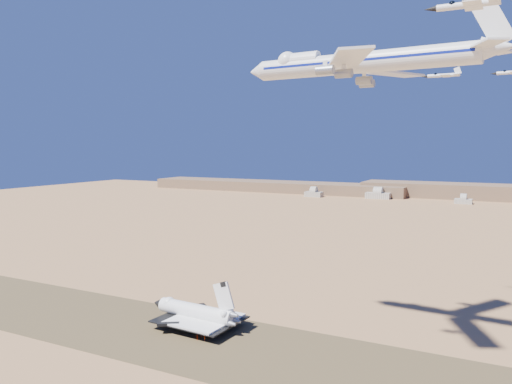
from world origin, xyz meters
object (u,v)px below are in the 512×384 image
at_px(carrier_747, 353,63).
at_px(crew_b, 205,338).
at_px(chase_jet_a, 466,5).
at_px(chase_jet_d, 512,72).
at_px(crew_a, 202,335).
at_px(chase_jet_c, 443,75).
at_px(crew_c, 197,337).
at_px(shuttle, 195,313).

relative_size(carrier_747, crew_b, 47.22).
xyz_separation_m(carrier_747, chase_jet_a, (35.54, -49.97, 0.78)).
height_order(crew_b, chase_jet_d, chase_jet_d).
height_order(crew_a, crew_b, crew_b).
bearing_deg(chase_jet_a, crew_b, 155.65).
distance_m(crew_b, chase_jet_c, 130.85).
bearing_deg(crew_c, shuttle, 1.53).
height_order(chase_jet_c, chase_jet_d, chase_jet_d).
relative_size(crew_b, crew_c, 0.90).
height_order(crew_a, chase_jet_c, chase_jet_c).
xyz_separation_m(shuttle, crew_c, (7.86, -10.56, -4.10)).
distance_m(crew_a, crew_c, 2.96).
xyz_separation_m(crew_b, crew_c, (-2.64, -0.77, 0.10)).
bearing_deg(chase_jet_c, shuttle, -143.37).
bearing_deg(chase_jet_c, chase_jet_a, -80.09).
xyz_separation_m(crew_a, chase_jet_a, (85.03, -39.52, 91.69)).
distance_m(carrier_747, crew_a, 104.03).
relative_size(chase_jet_c, chase_jet_d, 1.03).
relative_size(crew_b, chase_jet_c, 0.12).
bearing_deg(crew_a, crew_c, -162.46).
bearing_deg(crew_b, carrier_747, -122.03).
xyz_separation_m(carrier_747, chase_jet_d, (43.03, 65.66, 2.85)).
bearing_deg(shuttle, chase_jet_c, 39.21).
distance_m(shuttle, carrier_747, 103.88).
relative_size(shuttle, chase_jet_d, 2.72).
xyz_separation_m(carrier_747, crew_a, (-49.50, -10.45, -90.90)).
relative_size(carrier_747, crew_c, 42.45).
height_order(shuttle, chase_jet_d, chase_jet_d).
bearing_deg(crew_c, carrier_747, -109.94).
relative_size(chase_jet_a, chase_jet_d, 0.97).
bearing_deg(chase_jet_d, crew_a, -134.66).
bearing_deg(chase_jet_c, carrier_747, -109.58).
xyz_separation_m(chase_jet_c, chase_jet_d, (23.41, 13.53, 1.34)).
bearing_deg(shuttle, crew_a, -41.09).
bearing_deg(shuttle, crew_c, -49.71).
xyz_separation_m(crew_c, chase_jet_c, (68.94, 65.52, 92.28)).
bearing_deg(crew_c, chase_jet_c, -81.59).
bearing_deg(crew_a, carrier_747, -63.88).
relative_size(chase_jet_a, chase_jet_c, 0.94).
xyz_separation_m(shuttle, chase_jet_d, (100.22, 68.49, 89.52)).
bearing_deg(carrier_747, chase_jet_a, -50.75).
xyz_separation_m(shuttle, crew_b, (10.50, -9.79, -4.20)).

